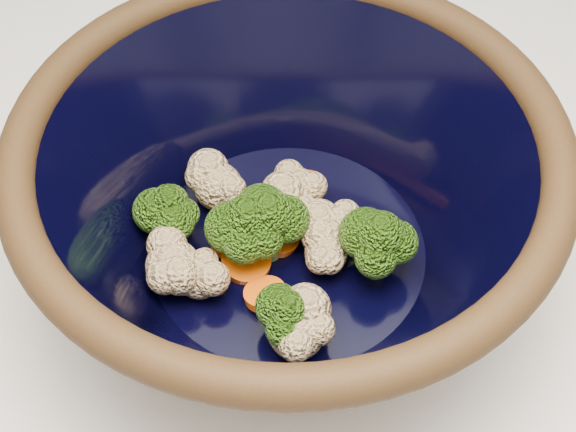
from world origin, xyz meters
TOP-DOWN VIEW (x-y plane):
  - mixing_bowl at (-0.05, 0.10)m, footprint 0.31×0.31m
  - vegetable_pile at (-0.06, 0.09)m, footprint 0.16×0.15m

SIDE VIEW (x-z plane):
  - vegetable_pile at x=-0.06m, z-range 0.93..0.98m
  - mixing_bowl at x=-0.05m, z-range 0.91..1.04m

